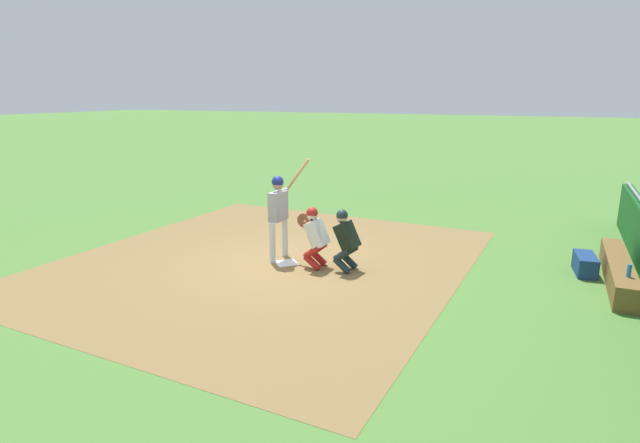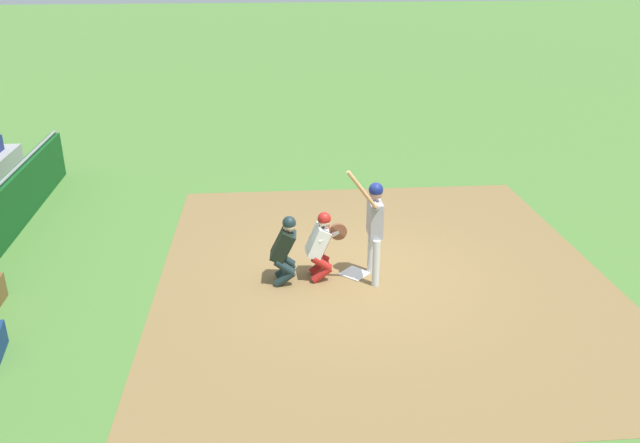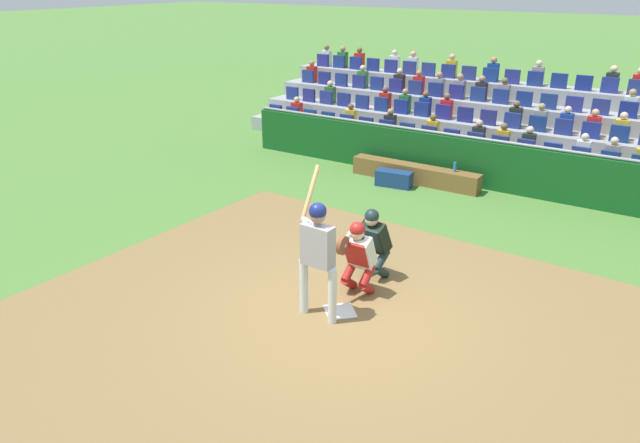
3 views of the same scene
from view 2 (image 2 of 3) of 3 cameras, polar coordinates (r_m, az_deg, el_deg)
The scene contains 6 objects.
ground_plane at distance 11.59m, azimuth 3.16°, elevation -4.78°, with size 160.00×160.00×0.00m, color #4E7E36.
infield_dirt_patch at distance 11.69m, azimuth 5.59°, elevation -4.61°, with size 9.14×8.08×0.01m, color olive.
home_plate_marker at distance 11.59m, azimuth 3.17°, elevation -4.71°, with size 0.44×0.44×0.02m, color white.
batter_at_plate at distance 10.96m, azimuth 4.96°, elevation 0.11°, with size 0.72×0.71×2.19m.
catcher_crouching at distance 11.13m, azimuth 0.14°, elevation -1.86°, with size 0.47×0.72×1.29m.
home_plate_umpire at distance 11.02m, azimuth -3.18°, elevation -2.28°, with size 0.50×0.51×1.28m.
Camera 2 is at (10.11, -1.93, 5.33)m, focal length 35.29 mm.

